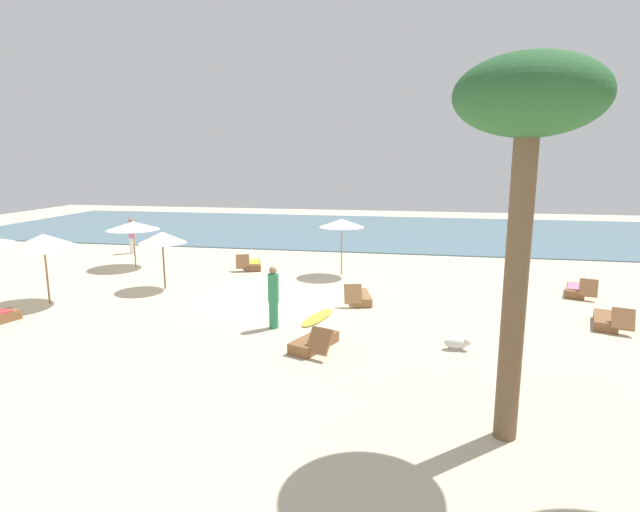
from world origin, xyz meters
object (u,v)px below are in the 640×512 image
umbrella_0 (162,237)px  palm_1 (528,116)px  umbrella_3 (43,241)px  lounger_3 (577,290)px  surfboard (318,317)px  dog (457,343)px  umbrella_4 (133,226)px  person_0 (132,235)px  lounger_1 (360,297)px  person_1 (273,297)px  lounger_4 (252,265)px  lounger_5 (315,342)px  umbrella_2 (342,223)px  lounger_0 (607,321)px

umbrella_0 → palm_1: size_ratio=0.33×
umbrella_3 → lounger_3: bearing=13.9°
palm_1 → surfboard: palm_1 is taller
umbrella_0 → dog: bearing=-22.9°
umbrella_0 → lounger_3: (14.61, 1.85, -1.73)m
umbrella_4 → dog: bearing=-29.7°
person_0 → palm_1: (15.60, -14.55, 4.46)m
lounger_1 → surfboard: size_ratio=0.87×
umbrella_0 → person_0: 8.07m
person_1 → surfboard: bearing=45.5°
lounger_1 → palm_1: (3.39, -7.83, 5.20)m
lounger_3 → lounger_4: bearing=170.8°
lounger_5 → person_0: bearing=136.1°
umbrella_2 → dog: umbrella_2 is taller
umbrella_2 → lounger_3: umbrella_2 is taller
lounger_1 → person_1: 3.77m
umbrella_3 → surfboard: bearing=0.4°
lounger_4 → person_0: (-7.05, 2.38, 0.73)m
lounger_1 → dog: size_ratio=2.58×
dog → surfboard: 4.33m
palm_1 → person_1: bearing=138.9°
umbrella_2 → lounger_3: (8.55, -1.53, -1.97)m
umbrella_4 → surfboard: (9.27, -5.70, -1.80)m
lounger_0 → dog: 5.09m
dog → umbrella_0: bearing=157.1°
lounger_5 → surfboard: 2.48m
umbrella_0 → umbrella_3: umbrella_3 is taller
lounger_4 → palm_1: size_ratio=0.28×
umbrella_2 → lounger_4: 4.48m
dog → lounger_1: bearing=127.2°
lounger_0 → umbrella_2: bearing=149.3°
umbrella_4 → lounger_4: size_ratio=1.26×
lounger_0 → umbrella_0: bearing=173.6°
umbrella_2 → surfboard: umbrella_2 is taller
lounger_1 → dog: (2.88, -3.80, -0.01)m
lounger_0 → surfboard: lounger_0 is taller
umbrella_2 → palm_1: bearing=-68.6°
umbrella_2 → umbrella_3: (-8.90, -5.86, -0.07)m
lounger_3 → lounger_4: size_ratio=1.00×
umbrella_4 → lounger_1: umbrella_4 is taller
lounger_1 → lounger_4: 6.75m
umbrella_4 → lounger_0: size_ratio=1.25×
lounger_1 → person_0: bearing=151.2°
umbrella_3 → lounger_3: umbrella_3 is taller
umbrella_3 → lounger_1: umbrella_3 is taller
umbrella_2 → surfboard: bearing=-88.7°
umbrella_0 → lounger_1: umbrella_0 is taller
lounger_1 → lounger_5: bearing=-98.4°
umbrella_2 → dog: size_ratio=3.46×
lounger_0 → lounger_4: 13.55m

